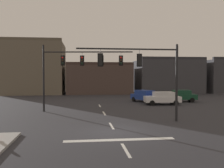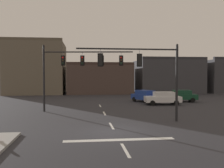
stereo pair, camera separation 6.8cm
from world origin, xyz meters
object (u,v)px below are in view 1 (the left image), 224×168
object	(u,v)px
signal_mast_far_side	(75,65)
car_lot_middle	(180,96)
car_lot_farside	(145,96)
signal_mast_near_side	(147,68)
car_lot_nearside	(163,98)

from	to	relation	value
signal_mast_far_side	car_lot_middle	distance (m)	16.60
car_lot_middle	car_lot_farside	bearing A→B (deg)	178.10
car_lot_middle	signal_mast_far_side	bearing A→B (deg)	-151.40
signal_mast_near_side	car_lot_middle	world-z (taller)	signal_mast_near_side
signal_mast_far_side	car_lot_farside	bearing A→B (deg)	40.53
signal_mast_far_side	signal_mast_near_side	bearing A→B (deg)	-47.39
signal_mast_near_side	car_lot_farside	bearing A→B (deg)	76.14
car_lot_middle	car_lot_farside	xyz separation A→B (m)	(-4.94, 0.16, 0.00)
car_lot_nearside	car_lot_farside	bearing A→B (deg)	112.91
signal_mast_near_side	signal_mast_far_side	bearing A→B (deg)	132.61
car_lot_farside	car_lot_middle	bearing A→B (deg)	-1.90
car_lot_nearside	car_lot_middle	xyz separation A→B (m)	(3.56, 3.12, 0.00)
signal_mast_near_side	car_lot_farside	xyz separation A→B (m)	(3.49, 14.14, -3.41)
car_lot_middle	car_lot_nearside	bearing A→B (deg)	-138.74
signal_mast_far_side	car_lot_middle	bearing A→B (deg)	28.60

